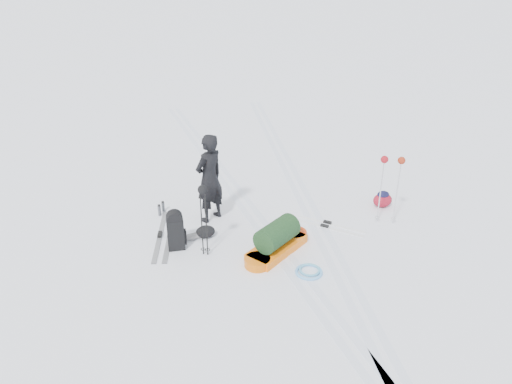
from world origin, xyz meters
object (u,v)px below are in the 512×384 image
(skier, at_px, (209,178))
(ski_poles_black, at_px, (203,199))
(pulk_sled, at_px, (277,241))
(expedition_rucksack, at_px, (178,230))

(skier, relative_size, ski_poles_black, 1.31)
(pulk_sled, relative_size, expedition_rucksack, 1.93)
(pulk_sled, distance_m, ski_poles_black, 1.65)
(skier, relative_size, pulk_sled, 1.16)
(expedition_rucksack, bearing_deg, pulk_sled, -17.15)
(pulk_sled, height_order, expedition_rucksack, expedition_rucksack)
(pulk_sled, height_order, ski_poles_black, ski_poles_black)
(pulk_sled, xyz_separation_m, expedition_rucksack, (-1.76, 0.69, 0.13))
(skier, xyz_separation_m, pulk_sled, (0.94, -1.60, -0.71))
(skier, height_order, pulk_sled, skier)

